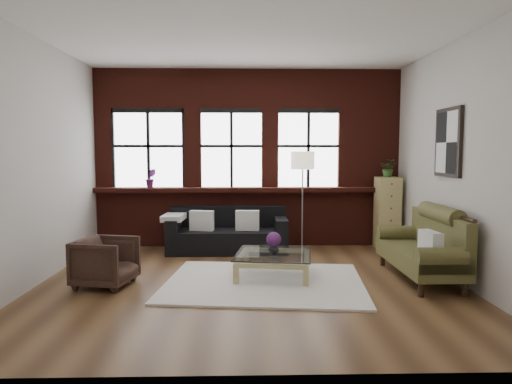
{
  "coord_description": "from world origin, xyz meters",
  "views": [
    {
      "loc": [
        -0.06,
        -5.88,
        1.72
      ],
      "look_at": [
        0.1,
        0.6,
        1.15
      ],
      "focal_mm": 32.0,
      "sensor_mm": 36.0,
      "label": 1
    }
  ],
  "objects_px": {
    "vase": "(274,248)",
    "drawer_chest": "(387,213)",
    "armchair": "(106,262)",
    "vintage_settee": "(420,245)",
    "coffee_table": "(274,265)",
    "dark_sofa": "(228,230)",
    "floor_lamp": "(302,197)"
  },
  "relations": [
    {
      "from": "vase",
      "to": "drawer_chest",
      "type": "height_order",
      "value": "drawer_chest"
    },
    {
      "from": "armchair",
      "to": "vase",
      "type": "xyz_separation_m",
      "value": [
        2.18,
        0.37,
        0.09
      ]
    },
    {
      "from": "armchair",
      "to": "drawer_chest",
      "type": "distance_m",
      "value": 4.87
    },
    {
      "from": "vintage_settee",
      "to": "vase",
      "type": "xyz_separation_m",
      "value": [
        -1.97,
        0.15,
        -0.06
      ]
    },
    {
      "from": "coffee_table",
      "to": "drawer_chest",
      "type": "xyz_separation_m",
      "value": [
        2.14,
        1.83,
        0.48
      ]
    },
    {
      "from": "dark_sofa",
      "to": "vintage_settee",
      "type": "bearing_deg",
      "value": -33.84
    },
    {
      "from": "drawer_chest",
      "to": "floor_lamp",
      "type": "relative_size",
      "value": 0.68
    },
    {
      "from": "dark_sofa",
      "to": "coffee_table",
      "type": "xyz_separation_m",
      "value": [
        0.69,
        -1.63,
        -0.21
      ]
    },
    {
      "from": "vintage_settee",
      "to": "armchair",
      "type": "height_order",
      "value": "vintage_settee"
    },
    {
      "from": "floor_lamp",
      "to": "vintage_settee",
      "type": "bearing_deg",
      "value": -52.27
    },
    {
      "from": "drawer_chest",
      "to": "floor_lamp",
      "type": "height_order",
      "value": "floor_lamp"
    },
    {
      "from": "floor_lamp",
      "to": "coffee_table",
      "type": "bearing_deg",
      "value": -110.24
    },
    {
      "from": "coffee_table",
      "to": "drawer_chest",
      "type": "height_order",
      "value": "drawer_chest"
    },
    {
      "from": "vintage_settee",
      "to": "vase",
      "type": "relative_size",
      "value": 11.67
    },
    {
      "from": "dark_sofa",
      "to": "armchair",
      "type": "height_order",
      "value": "dark_sofa"
    },
    {
      "from": "dark_sofa",
      "to": "drawer_chest",
      "type": "relative_size",
      "value": 1.6
    },
    {
      "from": "vase",
      "to": "coffee_table",
      "type": "bearing_deg",
      "value": 0.0
    },
    {
      "from": "vintage_settee",
      "to": "drawer_chest",
      "type": "height_order",
      "value": "drawer_chest"
    },
    {
      "from": "armchair",
      "to": "floor_lamp",
      "type": "height_order",
      "value": "floor_lamp"
    },
    {
      "from": "vintage_settee",
      "to": "floor_lamp",
      "type": "relative_size",
      "value": 0.94
    },
    {
      "from": "vase",
      "to": "floor_lamp",
      "type": "relative_size",
      "value": 0.08
    },
    {
      "from": "armchair",
      "to": "vase",
      "type": "bearing_deg",
      "value": -68.79
    },
    {
      "from": "coffee_table",
      "to": "drawer_chest",
      "type": "relative_size",
      "value": 0.8
    },
    {
      "from": "dark_sofa",
      "to": "floor_lamp",
      "type": "bearing_deg",
      "value": -0.46
    },
    {
      "from": "drawer_chest",
      "to": "floor_lamp",
      "type": "xyz_separation_m",
      "value": [
        -1.55,
        -0.22,
        0.3
      ]
    },
    {
      "from": "armchair",
      "to": "vintage_settee",
      "type": "bearing_deg",
      "value": -75.47
    },
    {
      "from": "vintage_settee",
      "to": "drawer_chest",
      "type": "distance_m",
      "value": 2.0
    },
    {
      "from": "dark_sofa",
      "to": "vase",
      "type": "bearing_deg",
      "value": -66.99
    },
    {
      "from": "armchair",
      "to": "vase",
      "type": "height_order",
      "value": "armchair"
    },
    {
      "from": "coffee_table",
      "to": "armchair",
      "type": "bearing_deg",
      "value": -170.31
    },
    {
      "from": "vase",
      "to": "dark_sofa",
      "type": "bearing_deg",
      "value": 113.01
    },
    {
      "from": "drawer_chest",
      "to": "vintage_settee",
      "type": "bearing_deg",
      "value": -95.15
    }
  ]
}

